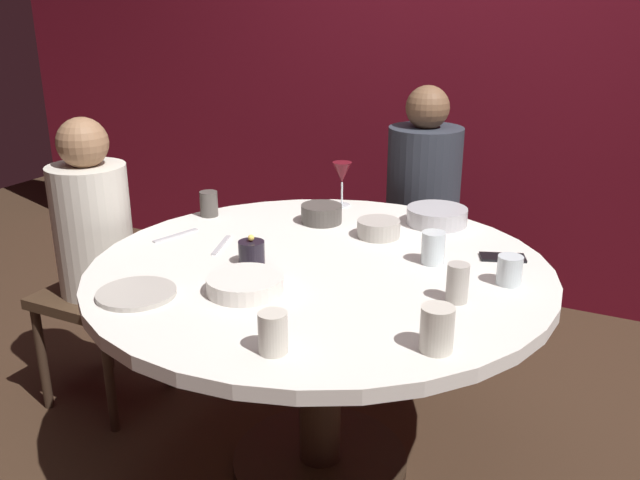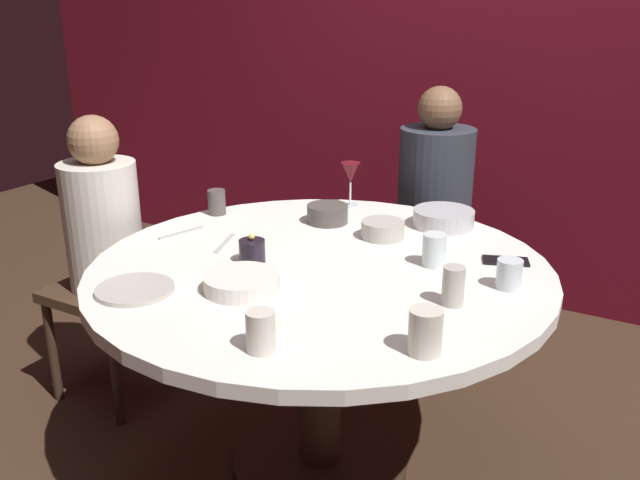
{
  "view_description": "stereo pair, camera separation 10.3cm",
  "coord_description": "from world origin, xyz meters",
  "px_view_note": "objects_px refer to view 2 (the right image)",
  "views": [
    {
      "loc": [
        0.87,
        -1.74,
        1.53
      ],
      "look_at": [
        0.0,
        0.0,
        0.82
      ],
      "focal_mm": 37.97,
      "sensor_mm": 36.0,
      "label": 1
    },
    {
      "loc": [
        0.96,
        -1.69,
        1.53
      ],
      "look_at": [
        0.0,
        0.0,
        0.82
      ],
      "focal_mm": 37.97,
      "sensor_mm": 36.0,
      "label": 2
    }
  ],
  "objects_px": {
    "bowl_small_white": "(242,283)",
    "cup_near_candle": "(261,331)",
    "dining_table": "(320,305)",
    "bowl_serving_large": "(443,218)",
    "cell_phone": "(506,261)",
    "cup_by_right_diner": "(425,332)",
    "cup_center_front": "(509,274)",
    "bowl_salad_center": "(383,229)",
    "cup_far_edge": "(453,286)",
    "candle_holder": "(252,251)",
    "seated_diner_back": "(435,192)",
    "seated_diner_left": "(103,230)",
    "bowl_sauce_side": "(327,214)",
    "cup_beside_wine": "(217,202)",
    "wine_glass": "(351,175)",
    "cup_by_left_diner": "(434,250)",
    "dinner_plate": "(135,289)"
  },
  "relations": [
    {
      "from": "cell_phone",
      "to": "candle_holder",
      "type": "bearing_deg",
      "value": -80.85
    },
    {
      "from": "cup_far_edge",
      "to": "bowl_small_white",
      "type": "bearing_deg",
      "value": -159.61
    },
    {
      "from": "bowl_sauce_side",
      "to": "cup_center_front",
      "type": "relative_size",
      "value": 1.75
    },
    {
      "from": "candle_holder",
      "to": "bowl_sauce_side",
      "type": "xyz_separation_m",
      "value": [
        0.01,
        0.46,
        -0.0
      ]
    },
    {
      "from": "seated_diner_back",
      "to": "wine_glass",
      "type": "bearing_deg",
      "value": -25.94
    },
    {
      "from": "dinner_plate",
      "to": "bowl_sauce_side",
      "type": "relative_size",
      "value": 1.47
    },
    {
      "from": "bowl_small_white",
      "to": "bowl_sauce_side",
      "type": "relative_size",
      "value": 1.44
    },
    {
      "from": "cup_by_right_diner",
      "to": "seated_diner_back",
      "type": "bearing_deg",
      "value": 109.45
    },
    {
      "from": "cup_by_left_diner",
      "to": "wine_glass",
      "type": "bearing_deg",
      "value": 139.78
    },
    {
      "from": "seated_diner_left",
      "to": "bowl_serving_large",
      "type": "relative_size",
      "value": 5.14
    },
    {
      "from": "wine_glass",
      "to": "bowl_small_white",
      "type": "height_order",
      "value": "wine_glass"
    },
    {
      "from": "dinner_plate",
      "to": "cup_near_candle",
      "type": "bearing_deg",
      "value": -11.7
    },
    {
      "from": "dinner_plate",
      "to": "seated_diner_back",
      "type": "bearing_deg",
      "value": 76.36
    },
    {
      "from": "cell_phone",
      "to": "cup_by_right_diner",
      "type": "bearing_deg",
      "value": -21.43
    },
    {
      "from": "bowl_salad_center",
      "to": "cup_by_right_diner",
      "type": "xyz_separation_m",
      "value": [
        0.42,
        -0.68,
        0.03
      ]
    },
    {
      "from": "dinner_plate",
      "to": "cell_phone",
      "type": "relative_size",
      "value": 1.57
    },
    {
      "from": "bowl_salad_center",
      "to": "dining_table",
      "type": "bearing_deg",
      "value": -101.6
    },
    {
      "from": "dining_table",
      "to": "bowl_serving_large",
      "type": "relative_size",
      "value": 6.52
    },
    {
      "from": "cup_near_candle",
      "to": "cup_by_right_diner",
      "type": "relative_size",
      "value": 0.91
    },
    {
      "from": "bowl_sauce_side",
      "to": "cup_beside_wine",
      "type": "relative_size",
      "value": 1.58
    },
    {
      "from": "bowl_salad_center",
      "to": "cup_by_right_diner",
      "type": "relative_size",
      "value": 1.33
    },
    {
      "from": "seated_diner_left",
      "to": "seated_diner_back",
      "type": "height_order",
      "value": "seated_diner_back"
    },
    {
      "from": "wine_glass",
      "to": "cup_near_candle",
      "type": "distance_m",
      "value": 1.19
    },
    {
      "from": "cup_by_left_diner",
      "to": "cup_by_right_diner",
      "type": "height_order",
      "value": "cup_by_right_diner"
    },
    {
      "from": "cup_by_right_diner",
      "to": "cup_center_front",
      "type": "xyz_separation_m",
      "value": [
        0.07,
        0.47,
        -0.01
      ]
    },
    {
      "from": "bowl_salad_center",
      "to": "cup_far_edge",
      "type": "height_order",
      "value": "cup_far_edge"
    },
    {
      "from": "seated_diner_back",
      "to": "cup_by_right_diner",
      "type": "relative_size",
      "value": 10.62
    },
    {
      "from": "seated_diner_back",
      "to": "wine_glass",
      "type": "relative_size",
      "value": 6.7
    },
    {
      "from": "cup_far_edge",
      "to": "cup_center_front",
      "type": "bearing_deg",
      "value": 60.87
    },
    {
      "from": "seated_diner_left",
      "to": "bowl_small_white",
      "type": "relative_size",
      "value": 5.21
    },
    {
      "from": "cup_beside_wine",
      "to": "candle_holder",
      "type": "bearing_deg",
      "value": -40.41
    },
    {
      "from": "cell_phone",
      "to": "bowl_small_white",
      "type": "distance_m",
      "value": 0.83
    },
    {
      "from": "bowl_small_white",
      "to": "bowl_sauce_side",
      "type": "height_order",
      "value": "bowl_sauce_side"
    },
    {
      "from": "candle_holder",
      "to": "cup_by_right_diner",
      "type": "height_order",
      "value": "cup_by_right_diner"
    },
    {
      "from": "dining_table",
      "to": "bowl_salad_center",
      "type": "relative_size",
      "value": 9.66
    },
    {
      "from": "seated_diner_left",
      "to": "candle_holder",
      "type": "distance_m",
      "value": 0.76
    },
    {
      "from": "wine_glass",
      "to": "bowl_salad_center",
      "type": "bearing_deg",
      "value": -45.95
    },
    {
      "from": "bowl_sauce_side",
      "to": "seated_diner_back",
      "type": "bearing_deg",
      "value": 74.21
    },
    {
      "from": "cup_far_edge",
      "to": "cup_beside_wine",
      "type": "distance_m",
      "value": 1.1
    },
    {
      "from": "cell_phone",
      "to": "bowl_serving_large",
      "type": "relative_size",
      "value": 0.64
    },
    {
      "from": "bowl_serving_large",
      "to": "cup_near_candle",
      "type": "height_order",
      "value": "cup_near_candle"
    },
    {
      "from": "candle_holder",
      "to": "cell_phone",
      "type": "xyz_separation_m",
      "value": [
        0.69,
        0.39,
        -0.03
      ]
    },
    {
      "from": "wine_glass",
      "to": "cup_by_right_diner",
      "type": "bearing_deg",
      "value": -54.43
    },
    {
      "from": "dining_table",
      "to": "cup_center_front",
      "type": "relative_size",
      "value": 16.76
    },
    {
      "from": "seated_diner_back",
      "to": "cup_by_right_diner",
      "type": "bearing_deg",
      "value": 19.45
    },
    {
      "from": "candle_holder",
      "to": "bowl_salad_center",
      "type": "xyz_separation_m",
      "value": [
        0.26,
        0.41,
        -0.01
      ]
    },
    {
      "from": "cell_phone",
      "to": "bowl_small_white",
      "type": "height_order",
      "value": "bowl_small_white"
    },
    {
      "from": "bowl_small_white",
      "to": "cup_near_candle",
      "type": "xyz_separation_m",
      "value": [
        0.24,
        -0.26,
        0.03
      ]
    },
    {
      "from": "cup_by_left_diner",
      "to": "cup_far_edge",
      "type": "distance_m",
      "value": 0.28
    },
    {
      "from": "bowl_sauce_side",
      "to": "bowl_serving_large",
      "type": "bearing_deg",
      "value": 23.79
    }
  ]
}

